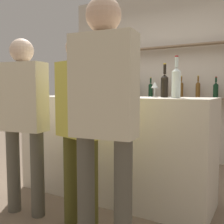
# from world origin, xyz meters

# --- Properties ---
(ground_plane) EXTENTS (16.00, 16.00, 0.00)m
(ground_plane) POSITION_xyz_m (0.00, 0.00, 0.00)
(ground_plane) COLOR #7A6651
(bar_counter) EXTENTS (2.08, 0.63, 1.07)m
(bar_counter) POSITION_xyz_m (0.00, 0.00, 0.54)
(bar_counter) COLOR beige
(bar_counter) RESTS_ON ground_plane
(back_wall) EXTENTS (3.68, 0.12, 2.80)m
(back_wall) POSITION_xyz_m (0.00, 1.92, 1.40)
(back_wall) COLOR beige
(back_wall) RESTS_ON ground_plane
(back_shelf) EXTENTS (2.12, 0.18, 1.84)m
(back_shelf) POSITION_xyz_m (-0.00, 1.74, 1.21)
(back_shelf) COLOR #897056
(back_shelf) RESTS_ON ground_plane
(counter_bottle_0) EXTENTS (0.08, 0.08, 0.37)m
(counter_bottle_0) POSITION_xyz_m (-0.38, -0.17, 1.22)
(counter_bottle_0) COLOR silver
(counter_bottle_0) RESTS_ON bar_counter
(counter_bottle_1) EXTENTS (0.07, 0.07, 0.34)m
(counter_bottle_1) POSITION_xyz_m (0.53, 0.13, 1.20)
(counter_bottle_1) COLOR black
(counter_bottle_1) RESTS_ON bar_counter
(counter_bottle_2) EXTENTS (0.07, 0.07, 0.34)m
(counter_bottle_2) POSITION_xyz_m (-0.37, 0.07, 1.21)
(counter_bottle_2) COLOR brown
(counter_bottle_2) RESTS_ON bar_counter
(counter_bottle_3) EXTENTS (0.08, 0.08, 0.31)m
(counter_bottle_3) POSITION_xyz_m (-0.91, -0.17, 1.19)
(counter_bottle_3) COLOR silver
(counter_bottle_3) RESTS_ON bar_counter
(counter_bottle_4) EXTENTS (0.08, 0.08, 0.38)m
(counter_bottle_4) POSITION_xyz_m (0.69, -0.03, 1.22)
(counter_bottle_4) COLOR silver
(counter_bottle_4) RESTS_ON bar_counter
(wine_glass) EXTENTS (0.07, 0.07, 0.16)m
(wine_glass) POSITION_xyz_m (0.45, 0.07, 1.19)
(wine_glass) COLOR silver
(wine_glass) RESTS_ON bar_counter
(ice_bucket) EXTENTS (0.21, 0.21, 0.24)m
(ice_bucket) POSITION_xyz_m (-0.55, -0.08, 1.19)
(ice_bucket) COLOR #B2B2B7
(ice_bucket) RESTS_ON bar_counter
(customer_right) EXTENTS (0.45, 0.23, 1.73)m
(customer_right) POSITION_xyz_m (0.50, -0.97, 1.03)
(customer_right) COLOR #575347
(customer_right) RESTS_ON ground_plane
(customer_left) EXTENTS (0.45, 0.25, 1.60)m
(customer_left) POSITION_xyz_m (-0.48, -0.76, 0.94)
(customer_left) COLOR #575347
(customer_left) RESTS_ON ground_plane
(customer_center) EXTENTS (0.46, 0.29, 1.58)m
(customer_center) POSITION_xyz_m (0.12, -0.72, 0.93)
(customer_center) COLOR brown
(customer_center) RESTS_ON ground_plane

